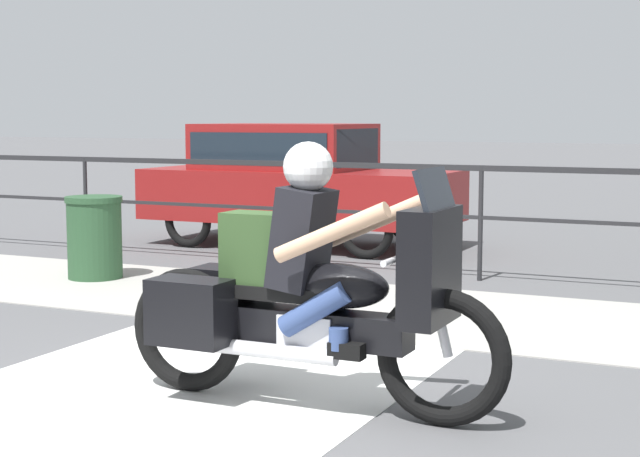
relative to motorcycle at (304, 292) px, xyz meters
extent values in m
plane|color=#565659|center=(-0.30, -0.45, -0.69)|extent=(120.00, 120.00, 0.00)
cube|color=#A8A59E|center=(-0.30, 2.95, -0.68)|extent=(44.00, 2.40, 0.01)
cube|color=silver|center=(-0.89, -0.65, -0.69)|extent=(2.70, 6.00, 0.01)
cube|color=#232326|center=(-0.30, 4.81, 0.49)|extent=(36.00, 0.04, 0.06)
cube|color=#232326|center=(-0.30, 4.81, -0.03)|extent=(36.00, 0.03, 0.04)
cylinder|color=#232326|center=(-5.40, 4.81, -0.09)|extent=(0.05, 0.05, 1.21)
cylinder|color=#232326|center=(-0.30, 4.81, -0.09)|extent=(0.05, 0.05, 1.21)
torus|color=black|center=(0.85, 0.00, -0.30)|extent=(0.77, 0.11, 0.77)
torus|color=black|center=(-0.81, 0.00, -0.30)|extent=(0.77, 0.11, 0.77)
cube|color=black|center=(0.02, 0.00, -0.20)|extent=(1.26, 0.22, 0.20)
cube|color=silver|center=(0.05, 0.00, -0.25)|extent=(0.34, 0.26, 0.26)
ellipsoid|color=black|center=(0.22, 0.00, 0.05)|extent=(0.62, 0.30, 0.26)
cube|color=black|center=(-0.14, 0.00, -0.01)|extent=(0.73, 0.28, 0.08)
cube|color=black|center=(0.77, 0.00, 0.20)|extent=(0.20, 0.54, 0.64)
cube|color=#1E232B|center=(0.79, 0.00, 0.62)|extent=(0.10, 0.46, 0.24)
cylinder|color=silver|center=(0.63, 0.00, 0.25)|extent=(0.04, 0.70, 0.04)
cylinder|color=silver|center=(-0.18, -0.16, -0.33)|extent=(0.91, 0.09, 0.09)
cube|color=black|center=(-0.63, -0.24, -0.13)|extent=(0.48, 0.28, 0.39)
cube|color=black|center=(-0.63, 0.24, -0.13)|extent=(0.48, 0.28, 0.39)
cylinder|color=silver|center=(0.82, 0.00, -0.05)|extent=(0.18, 0.06, 0.50)
cube|color=black|center=(-0.01, 0.00, 0.32)|extent=(0.32, 0.36, 0.61)
sphere|color=tan|center=(0.03, 0.00, 0.71)|extent=(0.23, 0.23, 0.23)
sphere|color=silver|center=(0.03, 0.00, 0.73)|extent=(0.29, 0.29, 0.29)
cylinder|color=#33477A|center=(0.14, -0.15, -0.07)|extent=(0.44, 0.13, 0.34)
cylinder|color=#33477A|center=(0.29, -0.15, -0.22)|extent=(0.11, 0.11, 0.12)
cube|color=black|center=(0.34, -0.15, -0.28)|extent=(0.20, 0.10, 0.09)
cylinder|color=#33477A|center=(0.14, 0.15, -0.07)|extent=(0.44, 0.13, 0.34)
cylinder|color=#33477A|center=(0.29, 0.15, -0.22)|extent=(0.11, 0.11, 0.12)
cube|color=black|center=(0.34, 0.15, -0.28)|extent=(0.20, 0.10, 0.09)
cylinder|color=tan|center=(0.31, -0.30, 0.39)|extent=(0.68, 0.09, 0.36)
cylinder|color=tan|center=(0.31, 0.30, 0.39)|extent=(0.68, 0.09, 0.36)
cube|color=#2D4723|center=(-0.31, 0.00, 0.24)|extent=(0.39, 0.24, 0.43)
cube|color=maroon|center=(-3.23, 6.56, -0.01)|extent=(4.07, 1.76, 0.67)
cube|color=maroon|center=(-3.47, 6.56, 0.62)|extent=(2.12, 1.55, 0.60)
cube|color=#19232D|center=(-2.43, 6.56, 0.62)|extent=(0.04, 1.37, 0.48)
cube|color=#19232D|center=(-3.47, 6.56, 0.62)|extent=(1.95, 1.58, 0.39)
torus|color=black|center=(-1.96, 5.75, -0.34)|extent=(0.70, 0.11, 0.70)
torus|color=black|center=(-1.96, 7.37, -0.34)|extent=(0.70, 0.11, 0.70)
torus|color=black|center=(-4.49, 5.75, -0.34)|extent=(0.70, 0.11, 0.70)
torus|color=black|center=(-4.49, 7.37, -0.34)|extent=(0.70, 0.11, 0.70)
cylinder|color=#284C2D|center=(-4.02, 3.21, -0.28)|extent=(0.57, 0.57, 0.81)
cylinder|color=#284C2D|center=(-4.02, 3.21, 0.16)|extent=(0.60, 0.60, 0.06)
camera|label=1|loc=(2.47, -5.06, 1.02)|focal=55.00mm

